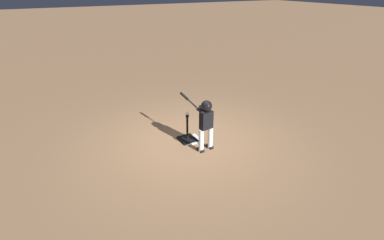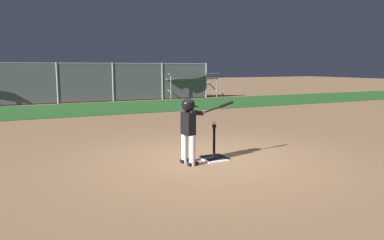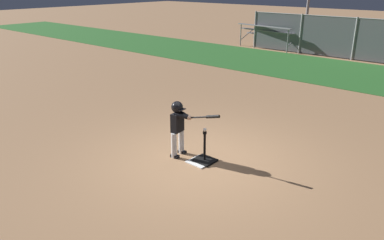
% 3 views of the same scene
% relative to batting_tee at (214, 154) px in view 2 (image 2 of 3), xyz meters
% --- Properties ---
extents(ground_plane, '(90.00, 90.00, 0.00)m').
position_rel_batting_tee_xyz_m(ground_plane, '(-0.07, -0.01, -0.09)').
color(ground_plane, '#99704C').
extents(grass_outfield_strip, '(56.00, 4.87, 0.02)m').
position_rel_batting_tee_xyz_m(grass_outfield_strip, '(-0.07, 9.61, -0.08)').
color(grass_outfield_strip, '#286026').
rests_on(grass_outfield_strip, ground_plane).
extents(backstop_fence, '(13.18, 0.08, 1.92)m').
position_rel_batting_tee_xyz_m(backstop_fence, '(-0.07, 12.45, 0.92)').
color(backstop_fence, '#9E9EA3').
rests_on(backstop_fence, ground_plane).
extents(home_plate, '(0.45, 0.45, 0.02)m').
position_rel_batting_tee_xyz_m(home_plate, '(-0.04, -0.08, -0.08)').
color(home_plate, white).
rests_on(home_plate, ground_plane).
extents(batting_tee, '(0.42, 0.38, 0.65)m').
position_rel_batting_tee_xyz_m(batting_tee, '(0.00, 0.00, 0.00)').
color(batting_tee, black).
rests_on(batting_tee, ground_plane).
extents(batter_child, '(1.10, 0.38, 1.18)m').
position_rel_batting_tee_xyz_m(batter_child, '(-0.57, -0.14, 0.66)').
color(batter_child, silver).
rests_on(batter_child, ground_plane).
extents(baseball, '(0.07, 0.07, 0.07)m').
position_rel_batting_tee_xyz_m(baseball, '(0.00, 0.00, 0.60)').
color(baseball, white).
rests_on(baseball, batting_tee).
extents(bleachers_left_center, '(3.32, 2.30, 1.18)m').
position_rel_batting_tee_xyz_m(bleachers_left_center, '(0.38, 13.89, 0.49)').
color(bleachers_left_center, gray).
rests_on(bleachers_left_center, ground_plane).
extents(bleachers_far_right, '(3.39, 2.80, 1.39)m').
position_rel_batting_tee_xyz_m(bleachers_far_right, '(5.56, 13.35, 0.59)').
color(bleachers_far_right, gray).
rests_on(bleachers_far_right, ground_plane).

